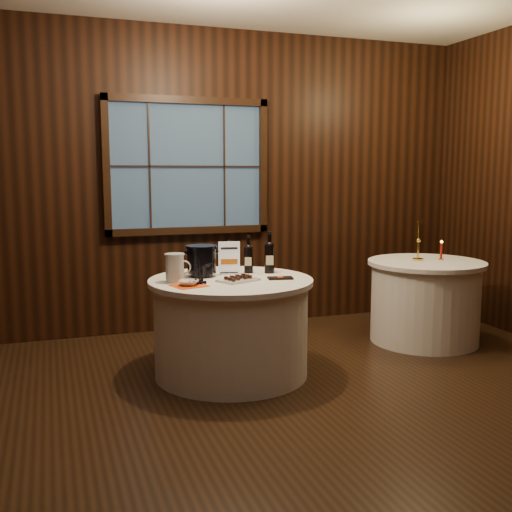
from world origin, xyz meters
name	(u,v)px	position (x,y,z in m)	size (l,w,h in m)	color
ground	(277,423)	(0.00, 0.00, 0.00)	(6.00, 6.00, 0.00)	black
back_wall	(187,177)	(0.00, 2.48, 1.54)	(6.00, 0.10, 3.00)	black
main_table	(231,327)	(0.00, 1.00, 0.39)	(1.28, 1.28, 0.77)	white
side_table	(425,301)	(2.00, 1.30, 0.39)	(1.08, 1.08, 0.77)	white
sign_stand	(229,263)	(0.05, 1.19, 0.87)	(0.17, 0.11, 0.28)	silver
port_bottle_left	(249,257)	(0.22, 1.22, 0.91)	(0.07, 0.09, 0.31)	black
port_bottle_right	(269,255)	(0.38, 1.16, 0.92)	(0.08, 0.09, 0.34)	black
ice_bucket	(202,260)	(-0.19, 1.17, 0.90)	(0.24, 0.24, 0.25)	black
chocolate_plate	(238,279)	(0.02, 0.88, 0.79)	(0.35, 0.30, 0.04)	silver
chocolate_box	(280,278)	(0.36, 0.86, 0.78)	(0.19, 0.10, 0.02)	black
grape_bunch	(199,282)	(-0.29, 0.86, 0.79)	(0.17, 0.08, 0.04)	black
glass_pitcher	(175,268)	(-0.44, 1.01, 0.88)	(0.20, 0.15, 0.22)	silver
orange_napkin	(189,286)	(-0.37, 0.82, 0.77)	(0.23, 0.23, 0.00)	#EA4E13
cracker_bowl	(189,283)	(-0.37, 0.82, 0.79)	(0.15, 0.15, 0.04)	silver
brass_candlestick	(418,246)	(1.94, 1.35, 0.91)	(0.11, 0.11, 0.37)	gold
red_candle	(441,252)	(2.16, 1.30, 0.84)	(0.05, 0.05, 0.19)	gold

